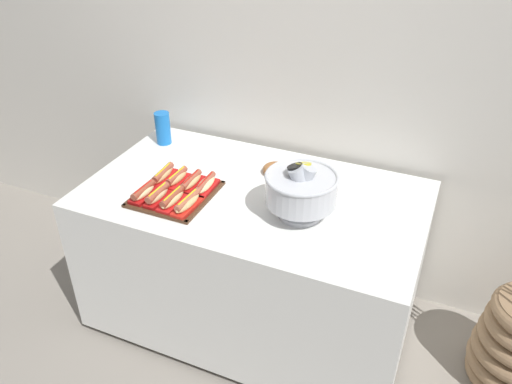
# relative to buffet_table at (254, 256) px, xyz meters

# --- Properties ---
(ground_plane) EXTENTS (10.00, 10.00, 0.00)m
(ground_plane) POSITION_rel_buffet_table_xyz_m (0.00, 0.00, -0.41)
(ground_plane) COLOR gray
(back_wall) EXTENTS (6.00, 0.10, 2.60)m
(back_wall) POSITION_rel_buffet_table_xyz_m (0.00, 0.54, 0.89)
(back_wall) COLOR silver
(back_wall) RESTS_ON ground_plane
(buffet_table) EXTENTS (1.56, 0.90, 0.78)m
(buffet_table) POSITION_rel_buffet_table_xyz_m (0.00, 0.00, 0.00)
(buffet_table) COLOR white
(buffet_table) RESTS_ON ground_plane
(serving_tray) EXTENTS (0.33, 0.36, 0.01)m
(serving_tray) POSITION_rel_buffet_table_xyz_m (-0.32, -0.16, 0.38)
(serving_tray) COLOR #472B19
(serving_tray) RESTS_ON buffet_table
(hot_dog_0) EXTENTS (0.07, 0.16, 0.06)m
(hot_dog_0) POSITION_rel_buffet_table_xyz_m (-0.43, -0.24, 0.41)
(hot_dog_0) COLOR #B21414
(hot_dog_0) RESTS_ON serving_tray
(hot_dog_1) EXTENTS (0.06, 0.16, 0.06)m
(hot_dog_1) POSITION_rel_buffet_table_xyz_m (-0.36, -0.24, 0.41)
(hot_dog_1) COLOR #B21414
(hot_dog_1) RESTS_ON serving_tray
(hot_dog_2) EXTENTS (0.07, 0.17, 0.06)m
(hot_dog_2) POSITION_rel_buffet_table_xyz_m (-0.28, -0.24, 0.41)
(hot_dog_2) COLOR red
(hot_dog_2) RESTS_ON serving_tray
(hot_dog_3) EXTENTS (0.07, 0.19, 0.06)m
(hot_dog_3) POSITION_rel_buffet_table_xyz_m (-0.21, -0.24, 0.41)
(hot_dog_3) COLOR red
(hot_dog_3) RESTS_ON serving_tray
(hot_dog_4) EXTENTS (0.07, 0.18, 0.06)m
(hot_dog_4) POSITION_rel_buffet_table_xyz_m (-0.43, -0.08, 0.41)
(hot_dog_4) COLOR red
(hot_dog_4) RESTS_ON serving_tray
(hot_dog_5) EXTENTS (0.07, 0.16, 0.06)m
(hot_dog_5) POSITION_rel_buffet_table_xyz_m (-0.36, -0.08, 0.41)
(hot_dog_5) COLOR red
(hot_dog_5) RESTS_ON serving_tray
(hot_dog_6) EXTENTS (0.07, 0.17, 0.06)m
(hot_dog_6) POSITION_rel_buffet_table_xyz_m (-0.28, -0.08, 0.41)
(hot_dog_6) COLOR #B21414
(hot_dog_6) RESTS_ON serving_tray
(hot_dog_7) EXTENTS (0.07, 0.18, 0.06)m
(hot_dog_7) POSITION_rel_buffet_table_xyz_m (-0.21, -0.08, 0.41)
(hot_dog_7) COLOR red
(hot_dog_7) RESTS_ON serving_tray
(punch_bowl) EXTENTS (0.31, 0.31, 0.26)m
(punch_bowl) POSITION_rel_buffet_table_xyz_m (0.25, -0.09, 0.51)
(punch_bowl) COLOR silver
(punch_bowl) RESTS_ON buffet_table
(cup_stack) EXTENTS (0.08, 0.08, 0.17)m
(cup_stack) POSITION_rel_buffet_table_xyz_m (-0.64, 0.27, 0.46)
(cup_stack) COLOR blue
(cup_stack) RESTS_ON buffet_table
(donut) EXTENTS (0.13, 0.13, 0.04)m
(donut) POSITION_rel_buffet_table_xyz_m (0.03, 0.21, 0.39)
(donut) COLOR brown
(donut) RESTS_ON buffet_table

